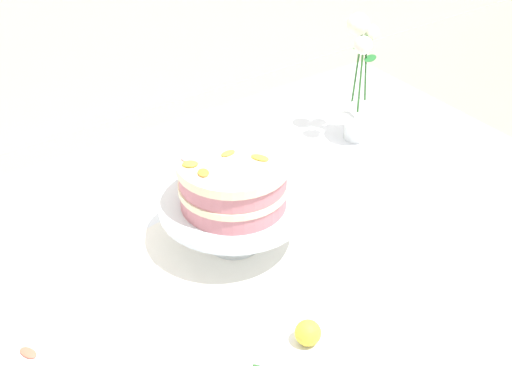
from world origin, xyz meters
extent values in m
cube|color=white|center=(0.00, 0.00, 0.72)|extent=(1.40, 1.00, 0.03)
cylinder|color=brown|center=(0.60, 0.40, 0.35)|extent=(0.06, 0.06, 0.71)
cube|color=white|center=(-0.10, -0.01, 0.74)|extent=(0.37, 0.37, 0.00)
cylinder|color=silver|center=(-0.10, -0.01, 0.75)|extent=(0.11, 0.11, 0.01)
cylinder|color=silver|center=(-0.10, -0.01, 0.79)|extent=(0.03, 0.03, 0.07)
cylinder|color=silver|center=(-0.10, -0.01, 0.83)|extent=(0.29, 0.29, 0.01)
cylinder|color=#CC7A84|center=(-0.10, -0.01, 0.86)|extent=(0.21, 0.21, 0.03)
cylinder|color=beige|center=(-0.10, -0.01, 0.88)|extent=(0.21, 0.21, 0.01)
cylinder|color=#CC7A84|center=(-0.10, -0.01, 0.90)|extent=(0.21, 0.21, 0.03)
cylinder|color=beige|center=(-0.10, -0.01, 0.93)|extent=(0.22, 0.22, 0.02)
ellipsoid|color=yellow|center=(-0.09, 0.01, 0.94)|extent=(0.03, 0.02, 0.00)
ellipsoid|color=pink|center=(-0.17, 0.03, 0.94)|extent=(0.04, 0.03, 0.00)
ellipsoid|color=yellow|center=(-0.06, -0.04, 0.94)|extent=(0.03, 0.04, 0.01)
ellipsoid|color=pink|center=(-0.16, 0.02, 0.94)|extent=(0.03, 0.03, 0.00)
ellipsoid|color=yellow|center=(-0.17, 0.02, 0.94)|extent=(0.04, 0.03, 0.01)
ellipsoid|color=orange|center=(-0.17, -0.02, 0.94)|extent=(0.03, 0.03, 0.01)
cylinder|color=silver|center=(0.38, 0.17, 0.77)|extent=(0.06, 0.06, 0.06)
cone|color=silver|center=(0.38, 0.17, 0.83)|extent=(0.11, 0.11, 0.05)
cylinder|color=#2D6028|center=(0.40, 0.17, 0.92)|extent=(0.02, 0.01, 0.18)
sphere|color=#E2EBC1|center=(0.41, 0.17, 1.01)|extent=(0.04, 0.04, 0.04)
ellipsoid|color=#236B2D|center=(0.40, 0.16, 0.95)|extent=(0.05, 0.03, 0.01)
cylinder|color=#2D6028|center=(0.38, 0.18, 0.93)|extent=(0.01, 0.02, 0.20)
sphere|color=#EBEECD|center=(0.38, 0.18, 1.03)|extent=(0.05, 0.05, 0.05)
ellipsoid|color=#236B2D|center=(0.38, 0.18, 0.97)|extent=(0.03, 0.05, 0.01)
cylinder|color=#2D6028|center=(0.36, 0.15, 0.92)|extent=(0.03, 0.03, 0.17)
sphere|color=silver|center=(0.35, 0.14, 1.00)|extent=(0.04, 0.04, 0.04)
sphere|color=yellow|center=(-0.14, -0.31, 0.76)|extent=(0.05, 0.05, 0.05)
ellipsoid|color=#E56B51|center=(-0.54, -0.06, 0.74)|extent=(0.03, 0.04, 0.01)
camera|label=1|loc=(-0.72, -0.98, 1.66)|focal=51.42mm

